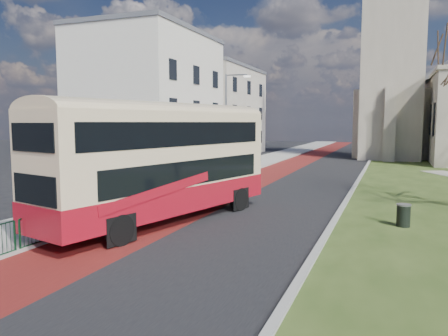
% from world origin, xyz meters
% --- Properties ---
extents(ground, '(160.00, 160.00, 0.00)m').
position_xyz_m(ground, '(0.00, 0.00, 0.00)').
color(ground, black).
rests_on(ground, ground).
extents(road_carriageway, '(9.00, 120.00, 0.01)m').
position_xyz_m(road_carriageway, '(1.50, 20.00, 0.01)').
color(road_carriageway, black).
rests_on(road_carriageway, ground).
extents(bus_lane, '(3.40, 120.00, 0.01)m').
position_xyz_m(bus_lane, '(-1.20, 20.00, 0.01)').
color(bus_lane, '#591414').
rests_on(bus_lane, ground).
extents(pavement_west, '(4.00, 120.00, 0.12)m').
position_xyz_m(pavement_west, '(-5.00, 20.00, 0.06)').
color(pavement_west, gray).
rests_on(pavement_west, ground).
extents(kerb_west, '(0.25, 120.00, 0.13)m').
position_xyz_m(kerb_west, '(-3.00, 20.00, 0.07)').
color(kerb_west, '#999993').
rests_on(kerb_west, ground).
extents(kerb_east, '(0.25, 80.00, 0.13)m').
position_xyz_m(kerb_east, '(6.10, 22.00, 0.07)').
color(kerb_east, '#999993').
rests_on(kerb_east, ground).
extents(pedestrian_railing, '(0.07, 24.00, 1.12)m').
position_xyz_m(pedestrian_railing, '(-2.95, 4.00, 0.55)').
color(pedestrian_railing, '#0C351B').
rests_on(pedestrian_railing, ground).
extents(gothic_church, '(16.38, 18.00, 40.00)m').
position_xyz_m(gothic_church, '(12.56, 38.00, 13.13)').
color(gothic_church, gray).
rests_on(gothic_church, ground).
extents(street_block_near, '(10.30, 14.30, 13.00)m').
position_xyz_m(street_block_near, '(-14.00, 22.00, 6.51)').
color(street_block_near, silver).
rests_on(street_block_near, ground).
extents(street_block_far, '(10.30, 16.30, 11.50)m').
position_xyz_m(street_block_far, '(-14.00, 38.00, 5.76)').
color(street_block_far, '#BBB09E').
rests_on(street_block_far, ground).
extents(streetlamp, '(2.13, 0.18, 8.00)m').
position_xyz_m(streetlamp, '(-4.35, 18.00, 4.59)').
color(streetlamp, gray).
rests_on(streetlamp, pavement_west).
extents(bus, '(5.50, 11.93, 4.86)m').
position_xyz_m(bus, '(-0.69, 0.54, 2.77)').
color(bus, maroon).
rests_on(bus, ground).
extents(litter_bin, '(0.75, 0.75, 0.92)m').
position_xyz_m(litter_bin, '(8.80, 3.18, 0.50)').
color(litter_bin, black).
rests_on(litter_bin, grass_green).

